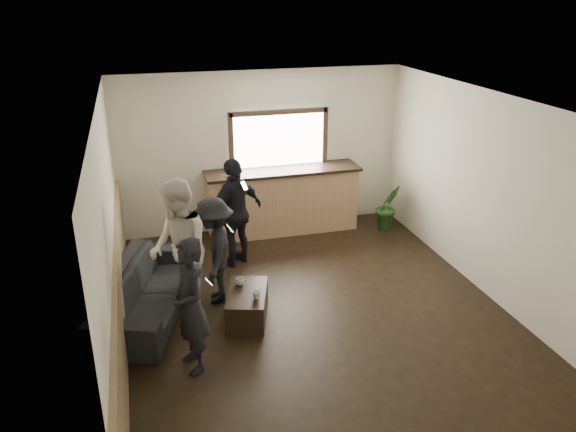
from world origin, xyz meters
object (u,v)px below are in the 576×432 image
object	(u,v)px
person_d	(236,212)
person_b	(179,249)
cup_a	(240,281)
potted_plant	(388,207)
cup_b	(256,295)
coffee_table	(248,305)
sofa	(147,290)
person_a	(190,306)
bar_counter	(283,197)
person_c	(214,250)

from	to	relation	value
person_d	person_b	bearing A→B (deg)	22.35
cup_a	potted_plant	size ratio (longest dim) A/B	0.16
potted_plant	cup_b	bearing A→B (deg)	-140.09
coffee_table	cup_a	bearing A→B (deg)	104.88
cup_a	person_b	distance (m)	0.91
sofa	potted_plant	size ratio (longest dim) A/B	2.84
cup_a	person_a	world-z (taller)	person_a
coffee_table	cup_b	world-z (taller)	cup_b
sofa	coffee_table	distance (m)	1.36
bar_counter	sofa	xyz separation A→B (m)	(-2.45, -2.19, -0.30)
coffee_table	person_c	size ratio (longest dim) A/B	0.58
bar_counter	person_b	size ratio (longest dim) A/B	1.45
cup_a	person_a	distance (m)	1.34
coffee_table	person_c	world-z (taller)	person_c
sofa	cup_a	size ratio (longest dim) A/B	18.28
sofa	potted_plant	world-z (taller)	potted_plant
cup_b	person_c	bearing A→B (deg)	116.44
person_b	person_a	bearing A→B (deg)	-7.52
coffee_table	person_c	xyz separation A→B (m)	(-0.32, 0.60, 0.55)
cup_a	potted_plant	distance (m)	3.74
person_b	bar_counter	bearing A→B (deg)	131.59
bar_counter	potted_plant	world-z (taller)	bar_counter
cup_b	person_a	bearing A→B (deg)	-143.68
potted_plant	coffee_table	bearing A→B (deg)	-143.12
coffee_table	person_a	bearing A→B (deg)	-133.51
person_a	sofa	bearing A→B (deg)	-174.67
coffee_table	cup_b	bearing A→B (deg)	-68.73
coffee_table	cup_a	size ratio (longest dim) A/B	6.89
potted_plant	person_b	world-z (taller)	person_b
person_b	person_d	distance (m)	1.59
person_d	coffee_table	bearing A→B (deg)	54.08
sofa	coffee_table	size ratio (longest dim) A/B	2.65
cup_a	coffee_table	bearing A→B (deg)	-75.12
sofa	person_b	world-z (taller)	person_b
sofa	cup_a	bearing A→B (deg)	-84.88
cup_a	person_d	bearing A→B (deg)	81.00
person_b	cup_b	bearing A→B (deg)	49.32
bar_counter	cup_a	world-z (taller)	bar_counter
coffee_table	person_a	world-z (taller)	person_a
person_d	cup_a	bearing A→B (deg)	51.04
bar_counter	coffee_table	xyz separation A→B (m)	(-1.20, -2.69, -0.45)
bar_counter	potted_plant	size ratio (longest dim) A/B	3.30
person_d	bar_counter	bearing A→B (deg)	-164.31
sofa	person_b	distance (m)	0.75
potted_plant	person_a	bearing A→B (deg)	-140.88
cup_b	person_d	size ratio (longest dim) A/B	0.06
person_c	person_d	distance (m)	1.15
cup_b	person_a	distance (m)	1.15
cup_a	person_d	world-z (taller)	person_d
bar_counter	person_a	bearing A→B (deg)	-119.54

